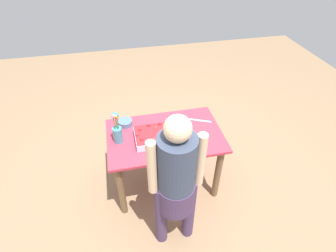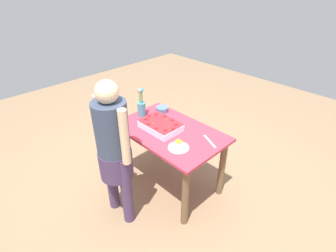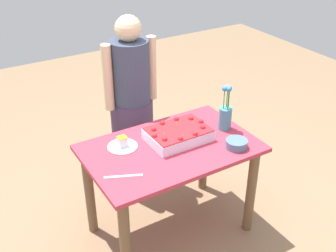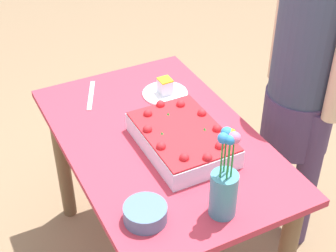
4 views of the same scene
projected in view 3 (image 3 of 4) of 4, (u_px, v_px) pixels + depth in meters
ground_plane at (170, 229)px, 3.24m from camera, size 8.00×8.00×0.00m
dining_table at (170, 164)px, 2.94m from camera, size 1.17×0.74×0.75m
sheet_cake at (178, 134)px, 2.92m from camera, size 0.42×0.30×0.11m
serving_plate_with_slice at (122, 144)px, 2.85m from camera, size 0.21×0.21×0.08m
cake_knife at (123, 176)px, 2.57m from camera, size 0.23×0.11×0.00m
flower_vase at (225, 114)px, 3.02m from camera, size 0.09×0.09×0.34m
fruit_bowl at (236, 144)px, 2.84m from camera, size 0.15×0.15×0.06m
person_standing at (131, 95)px, 3.33m from camera, size 0.45×0.31×1.49m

